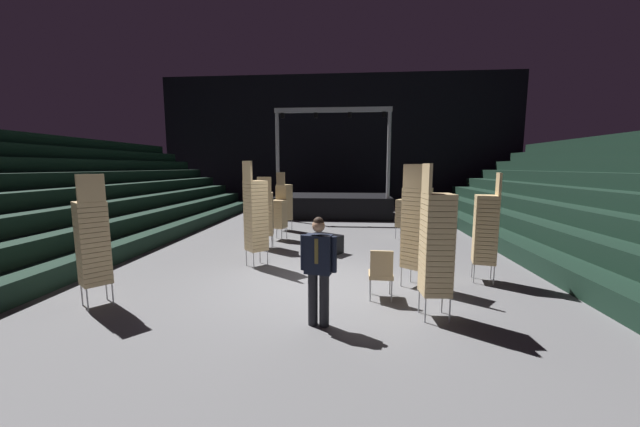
{
  "coord_description": "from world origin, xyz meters",
  "views": [
    {
      "loc": [
        0.76,
        -6.86,
        2.43
      ],
      "look_at": [
        0.13,
        0.67,
        1.4
      ],
      "focal_mm": 19.42,
      "sensor_mm": 36.0,
      "label": 1
    }
  ],
  "objects_px": {
    "chair_stack_mid_left": "(436,243)",
    "chair_stack_mid_right": "(93,241)",
    "chair_stack_rear_left": "(256,215)",
    "chair_stack_rear_right": "(426,208)",
    "chair_stack_front_right": "(404,212)",
    "equipment_road_case": "(325,244)",
    "chair_stack_rear_centre": "(265,213)",
    "chair_stack_aisle_left": "(416,227)",
    "man_with_tie": "(318,265)",
    "loose_chair_near_man": "(381,271)",
    "chair_stack_mid_centre": "(279,213)",
    "chair_stack_front_left": "(284,202)",
    "chair_stack_aisle_right": "(486,228)",
    "stage_riser": "(334,204)"
  },
  "relations": [
    {
      "from": "chair_stack_mid_left",
      "to": "chair_stack_mid_right",
      "type": "height_order",
      "value": "chair_stack_mid_left"
    },
    {
      "from": "chair_stack_rear_left",
      "to": "chair_stack_rear_right",
      "type": "bearing_deg",
      "value": 92.33
    },
    {
      "from": "chair_stack_front_right",
      "to": "equipment_road_case",
      "type": "distance_m",
      "value": 3.36
    },
    {
      "from": "chair_stack_mid_left",
      "to": "chair_stack_rear_centre",
      "type": "distance_m",
      "value": 5.93
    },
    {
      "from": "chair_stack_mid_right",
      "to": "equipment_road_case",
      "type": "bearing_deg",
      "value": -3.03
    },
    {
      "from": "chair_stack_aisle_left",
      "to": "chair_stack_rear_right",
      "type": "bearing_deg",
      "value": 115.58
    },
    {
      "from": "man_with_tie",
      "to": "chair_stack_mid_left",
      "type": "distance_m",
      "value": 1.9
    },
    {
      "from": "equipment_road_case",
      "to": "chair_stack_aisle_left",
      "type": "bearing_deg",
      "value": -52.71
    },
    {
      "from": "loose_chair_near_man",
      "to": "chair_stack_rear_right",
      "type": "bearing_deg",
      "value": 73.93
    },
    {
      "from": "chair_stack_mid_right",
      "to": "chair_stack_rear_left",
      "type": "xyz_separation_m",
      "value": [
        2.14,
        2.63,
        0.13
      ]
    },
    {
      "from": "chair_stack_front_right",
      "to": "equipment_road_case",
      "type": "xyz_separation_m",
      "value": [
        -2.52,
        -2.13,
        -0.64
      ]
    },
    {
      "from": "man_with_tie",
      "to": "loose_chair_near_man",
      "type": "relative_size",
      "value": 1.79
    },
    {
      "from": "chair_stack_mid_centre",
      "to": "equipment_road_case",
      "type": "xyz_separation_m",
      "value": [
        1.65,
        -1.64,
        -0.64
      ]
    },
    {
      "from": "chair_stack_front_left",
      "to": "chair_stack_front_right",
      "type": "distance_m",
      "value": 4.47
    },
    {
      "from": "chair_stack_rear_right",
      "to": "equipment_road_case",
      "type": "xyz_separation_m",
      "value": [
        -3.63,
        -3.88,
        -0.6
      ]
    },
    {
      "from": "chair_stack_rear_right",
      "to": "chair_stack_aisle_right",
      "type": "height_order",
      "value": "chair_stack_aisle_right"
    },
    {
      "from": "loose_chair_near_man",
      "to": "chair_stack_front_left",
      "type": "bearing_deg",
      "value": 116.27
    },
    {
      "from": "chair_stack_front_left",
      "to": "chair_stack_aisle_left",
      "type": "height_order",
      "value": "chair_stack_aisle_left"
    },
    {
      "from": "chair_stack_front_right",
      "to": "loose_chair_near_man",
      "type": "distance_m",
      "value": 5.68
    },
    {
      "from": "chair_stack_mid_centre",
      "to": "chair_stack_rear_right",
      "type": "bearing_deg",
      "value": -141.91
    },
    {
      "from": "chair_stack_rear_left",
      "to": "chair_stack_mid_right",
      "type": "bearing_deg",
      "value": -82.73
    },
    {
      "from": "chair_stack_mid_left",
      "to": "chair_stack_aisle_left",
      "type": "height_order",
      "value": "same"
    },
    {
      "from": "chair_stack_mid_right",
      "to": "equipment_road_case",
      "type": "distance_m",
      "value": 5.61
    },
    {
      "from": "chair_stack_aisle_left",
      "to": "equipment_road_case",
      "type": "distance_m",
      "value": 3.46
    },
    {
      "from": "chair_stack_mid_right",
      "to": "chair_stack_rear_centre",
      "type": "xyz_separation_m",
      "value": [
        1.92,
        4.5,
        -0.08
      ]
    },
    {
      "from": "man_with_tie",
      "to": "loose_chair_near_man",
      "type": "height_order",
      "value": "man_with_tie"
    },
    {
      "from": "chair_stack_mid_centre",
      "to": "chair_stack_rear_right",
      "type": "xyz_separation_m",
      "value": [
        5.27,
        2.24,
        -0.04
      ]
    },
    {
      "from": "chair_stack_mid_centre",
      "to": "chair_stack_rear_centre",
      "type": "relative_size",
      "value": 0.84
    },
    {
      "from": "chair_stack_aisle_left",
      "to": "chair_stack_front_right",
      "type": "bearing_deg",
      "value": 123.41
    },
    {
      "from": "chair_stack_front_left",
      "to": "chair_stack_front_right",
      "type": "relative_size",
      "value": 1.24
    },
    {
      "from": "chair_stack_mid_right",
      "to": "chair_stack_aisle_right",
      "type": "distance_m",
      "value": 7.49
    },
    {
      "from": "man_with_tie",
      "to": "chair_stack_aisle_right",
      "type": "height_order",
      "value": "chair_stack_aisle_right"
    },
    {
      "from": "chair_stack_mid_centre",
      "to": "chair_stack_rear_right",
      "type": "height_order",
      "value": "chair_stack_mid_centre"
    },
    {
      "from": "chair_stack_front_right",
      "to": "loose_chair_near_man",
      "type": "relative_size",
      "value": 1.9
    },
    {
      "from": "chair_stack_front_right",
      "to": "chair_stack_mid_centre",
      "type": "relative_size",
      "value": 1.0
    },
    {
      "from": "stage_riser",
      "to": "chair_stack_aisle_right",
      "type": "distance_m",
      "value": 10.33
    },
    {
      "from": "man_with_tie",
      "to": "equipment_road_case",
      "type": "distance_m",
      "value": 4.61
    },
    {
      "from": "chair_stack_aisle_left",
      "to": "chair_stack_mid_right",
      "type": "bearing_deg",
      "value": -126.07
    },
    {
      "from": "chair_stack_rear_left",
      "to": "chair_stack_mid_centre",
      "type": "bearing_deg",
      "value": 137.79
    },
    {
      "from": "man_with_tie",
      "to": "chair_stack_front_left",
      "type": "bearing_deg",
      "value": -65.17
    },
    {
      "from": "chair_stack_aisle_right",
      "to": "chair_stack_rear_centre",
      "type": "bearing_deg",
      "value": 77.05
    },
    {
      "from": "chair_stack_mid_left",
      "to": "chair_stack_mid_right",
      "type": "relative_size",
      "value": 1.07
    },
    {
      "from": "chair_stack_rear_centre",
      "to": "loose_chair_near_man",
      "type": "bearing_deg",
      "value": -59.35
    },
    {
      "from": "chair_stack_front_left",
      "to": "equipment_road_case",
      "type": "xyz_separation_m",
      "value": [
        1.78,
        -3.33,
        -0.85
      ]
    },
    {
      "from": "chair_stack_mid_left",
      "to": "chair_stack_aisle_left",
      "type": "distance_m",
      "value": 1.48
    },
    {
      "from": "chair_stack_mid_centre",
      "to": "chair_stack_rear_centre",
      "type": "xyz_separation_m",
      "value": [
        -0.15,
        -1.24,
        0.17
      ]
    },
    {
      "from": "chair_stack_rear_left",
      "to": "stage_riser",
      "type": "bearing_deg",
      "value": 127.06
    },
    {
      "from": "chair_stack_front_right",
      "to": "chair_stack_mid_right",
      "type": "xyz_separation_m",
      "value": [
        -6.24,
        -6.24,
        0.25
      ]
    },
    {
      "from": "man_with_tie",
      "to": "chair_stack_mid_left",
      "type": "height_order",
      "value": "chair_stack_mid_left"
    },
    {
      "from": "chair_stack_aisle_left",
      "to": "chair_stack_mid_left",
      "type": "bearing_deg",
      "value": -48.97
    }
  ]
}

